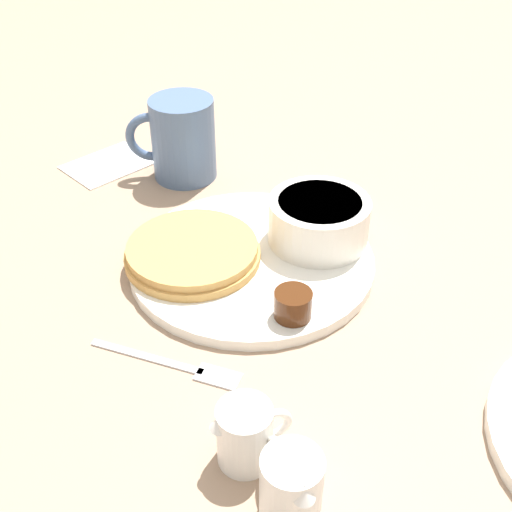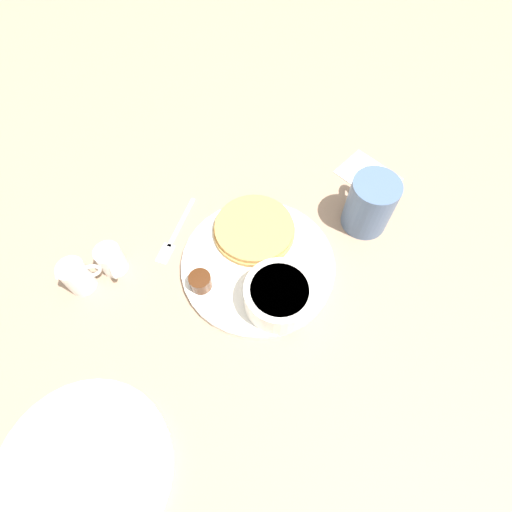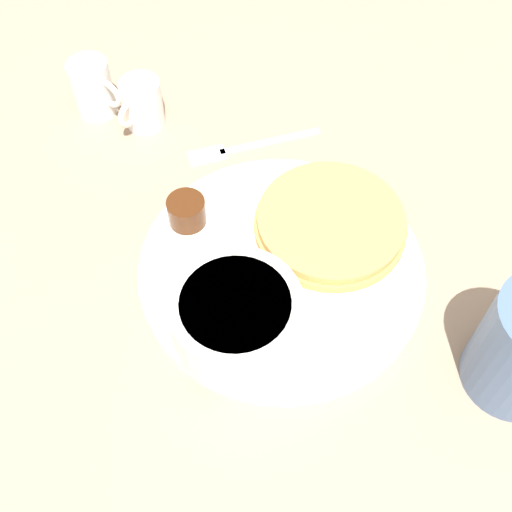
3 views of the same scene
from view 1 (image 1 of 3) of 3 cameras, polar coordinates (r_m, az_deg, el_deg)
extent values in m
plane|color=#9E7F66|center=(0.67, -0.40, -0.81)|extent=(4.00, 4.00, 0.00)
cylinder|color=white|center=(0.67, -0.40, -0.40)|extent=(0.25, 0.25, 0.01)
cylinder|color=tan|center=(0.66, -5.65, 0.06)|extent=(0.14, 0.14, 0.01)
cylinder|color=tan|center=(0.66, -5.70, 0.69)|extent=(0.13, 0.13, 0.01)
cylinder|color=white|center=(0.68, 5.59, 3.15)|extent=(0.11, 0.11, 0.05)
cylinder|color=white|center=(0.67, 5.70, 4.60)|extent=(0.09, 0.09, 0.01)
cylinder|color=#47230F|center=(0.59, 3.31, -4.32)|extent=(0.04, 0.04, 0.03)
cylinder|color=white|center=(0.68, 7.41, 2.00)|extent=(0.04, 0.04, 0.03)
sphere|color=white|center=(0.67, 7.53, 3.29)|extent=(0.02, 0.02, 0.02)
cylinder|color=slate|center=(0.81, -6.47, 10.30)|extent=(0.08, 0.08, 0.10)
torus|color=slate|center=(0.82, -9.49, 10.32)|extent=(0.06, 0.04, 0.06)
cylinder|color=white|center=(0.48, -1.01, -15.62)|extent=(0.04, 0.04, 0.05)
torus|color=white|center=(0.49, 1.55, -14.70)|extent=(0.03, 0.01, 0.03)
cone|color=white|center=(0.46, -3.30, -14.55)|extent=(0.01, 0.01, 0.01)
cylinder|color=white|center=(0.45, 3.13, -20.04)|extent=(0.04, 0.04, 0.06)
torus|color=white|center=(0.46, 2.02, -17.64)|extent=(0.01, 0.03, 0.03)
cone|color=white|center=(0.42, 4.31, -20.14)|extent=(0.01, 0.01, 0.01)
cube|color=silver|center=(0.58, -9.72, -8.76)|extent=(0.07, 0.09, 0.00)
cube|color=silver|center=(0.56, -3.40, -10.61)|extent=(0.04, 0.04, 0.00)
cube|color=white|center=(0.88, -12.97, 7.99)|extent=(0.12, 0.10, 0.00)
camera|label=2|loc=(0.63, 44.73, 46.53)|focal=28.00mm
camera|label=3|loc=(0.80, 19.50, 40.70)|focal=45.00mm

